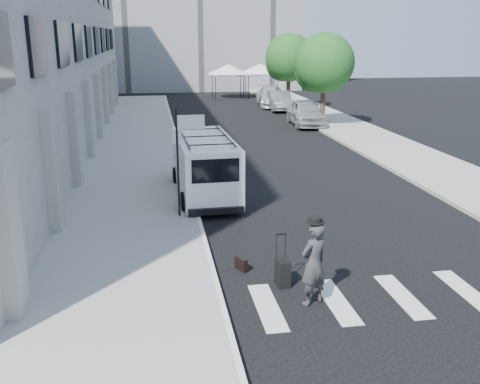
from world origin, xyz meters
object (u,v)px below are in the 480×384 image
object	(u,v)px
suitcase	(283,272)
parked_car_b	(279,101)
cargo_van	(204,165)
briefcase	(241,264)
businessman	(314,264)
parked_car_a	(306,113)
parked_car_c	(272,96)

from	to	relation	value
suitcase	parked_car_b	bearing A→B (deg)	73.76
suitcase	cargo_van	size ratio (longest dim) A/B	0.21
briefcase	parked_car_b	world-z (taller)	parked_car_b
briefcase	suitcase	xyz separation A→B (m)	(0.85, -1.02, 0.16)
businessman	cargo_van	world-z (taller)	cargo_van
parked_car_a	parked_car_c	distance (m)	10.45
parked_car_b	suitcase	bearing A→B (deg)	-99.97
businessman	cargo_van	distance (m)	8.99
briefcase	parked_car_a	world-z (taller)	parked_car_a
businessman	suitcase	xyz separation A→B (m)	(-0.44, 1.00, -0.64)
suitcase	parked_car_a	distance (m)	24.12
suitcase	parked_car_c	bearing A→B (deg)	74.79
businessman	suitcase	bearing A→B (deg)	-92.91
suitcase	briefcase	bearing A→B (deg)	126.63
businessman	suitcase	world-z (taller)	businessman
cargo_van	parked_car_c	xyz separation A→B (m)	(8.31, 25.61, -0.34)
businessman	parked_car_b	distance (m)	32.49
suitcase	parked_car_c	xyz separation A→B (m)	(7.21, 33.46, 0.48)
briefcase	parked_car_b	size ratio (longest dim) A/B	0.09
cargo_van	parked_car_a	size ratio (longest dim) A/B	1.19
briefcase	parked_car_b	bearing A→B (deg)	50.22
suitcase	cargo_van	bearing A→B (deg)	94.89
suitcase	parked_car_a	world-z (taller)	parked_car_a
businessman	cargo_van	bearing A→B (deg)	-106.90
suitcase	cargo_van	xyz separation A→B (m)	(-1.10, 7.85, 0.83)
suitcase	businessman	bearing A→B (deg)	-69.21
briefcase	cargo_van	bearing A→B (deg)	67.47
cargo_van	parked_car_a	xyz separation A→B (m)	(8.31, 15.16, -0.30)
businessman	briefcase	bearing A→B (deg)	-84.24
briefcase	suitcase	bearing A→B (deg)	-74.95
parked_car_b	parked_car_c	size ratio (longest dim) A/B	0.83
businessman	parked_car_c	size ratio (longest dim) A/B	0.34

